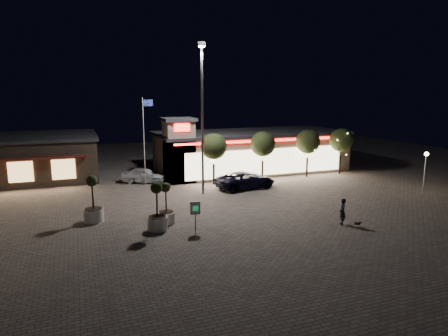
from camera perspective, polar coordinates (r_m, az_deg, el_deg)
name	(u,v)px	position (r m, az deg, el deg)	size (l,w,h in m)	color
ground	(211,226)	(25.97, -1.87, -8.22)	(90.00, 90.00, 0.00)	#70655B
retail_building	(247,151)	(43.21, 3.35, 2.46)	(20.40, 8.40, 6.10)	gray
restaurant_building	(9,158)	(44.14, -28.35, 1.29)	(16.40, 11.00, 4.30)	#382D23
floodlight_pole	(202,110)	(32.81, -3.12, 8.26)	(0.60, 0.40, 12.38)	gray
flagpole	(145,134)	(36.94, -11.25, 4.81)	(0.95, 0.10, 8.00)	white
lamp_post_east	(426,164)	(38.06, 26.85, 0.54)	(0.36, 0.36, 3.48)	gray
string_tree_a	(214,146)	(36.58, -1.49, 3.09)	(2.42, 2.42, 4.79)	#332319
string_tree_b	(263,144)	(38.49, 5.58, 3.43)	(2.42, 2.42, 4.79)	#332319
string_tree_c	(308,142)	(40.92, 11.89, 3.69)	(2.42, 2.42, 4.79)	#332319
string_tree_d	(341,140)	(43.19, 16.40, 3.84)	(2.42, 2.42, 4.79)	#332319
pickup_truck	(246,180)	(35.63, 3.11, -1.71)	(2.50, 5.42, 1.51)	black
white_sedan	(144,175)	(38.52, -11.35, -1.02)	(1.69, 4.20, 1.43)	silver
pedestrian	(342,212)	(26.99, 16.56, -6.01)	(0.63, 0.41, 1.73)	black
dog	(358,223)	(27.11, 18.64, -7.45)	(0.45, 0.25, 0.24)	#59514C
planter_left	(93,207)	(27.80, -18.16, -5.38)	(1.28, 1.28, 3.15)	silver
planter_mid	(166,211)	(26.50, -8.26, -6.03)	(1.10, 1.10, 2.71)	silver
planter_right	(157,215)	(25.22, -9.51, -6.69)	(1.24, 1.24, 3.06)	silver
valet_sign	(195,211)	(24.69, -4.12, -6.10)	(0.61, 0.16, 1.85)	gray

